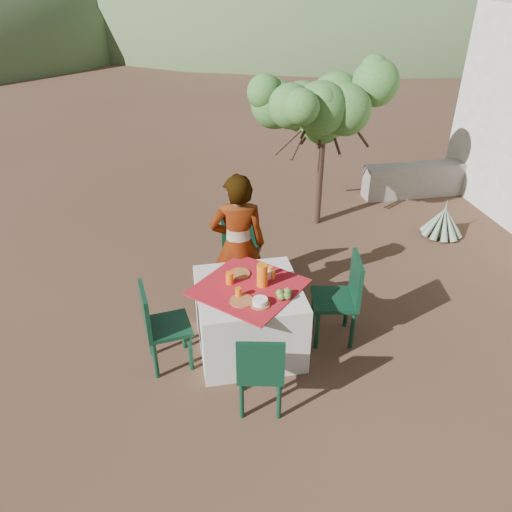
{
  "coord_description": "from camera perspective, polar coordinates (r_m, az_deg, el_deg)",
  "views": [
    {
      "loc": [
        -0.97,
        -3.95,
        3.53
      ],
      "look_at": [
        -0.14,
        0.44,
        0.86
      ],
      "focal_mm": 35.0,
      "sensor_mm": 36.0,
      "label": 1
    }
  ],
  "objects": [
    {
      "name": "white_bowl",
      "position": [
        4.64,
        0.48,
        -5.2
      ],
      "size": [
        0.14,
        0.14,
        0.05
      ],
      "primitive_type": "cylinder",
      "color": "white",
      "rests_on": "bowl_plate"
    },
    {
      "name": "glass_far",
      "position": [
        4.93,
        -3.03,
        -2.52
      ],
      "size": [
        0.08,
        0.08,
        0.12
      ],
      "primitive_type": "cylinder",
      "color": "orange",
      "rests_on": "table"
    },
    {
      "name": "hill_far_center",
      "position": [
        56.15,
        -15.34,
        26.27
      ],
      "size": [
        60.0,
        60.0,
        24.0
      ],
      "primitive_type": "ellipsoid",
      "color": "slate",
      "rests_on": "ground"
    },
    {
      "name": "juice_pitcher",
      "position": [
        4.86,
        0.72,
        -2.2
      ],
      "size": [
        0.11,
        0.11,
        0.24
      ],
      "primitive_type": "cylinder",
      "color": "orange",
      "rests_on": "table"
    },
    {
      "name": "bowl_plate",
      "position": [
        4.66,
        0.47,
        -5.53
      ],
      "size": [
        0.19,
        0.19,
        0.01
      ],
      "primitive_type": "cylinder",
      "color": "brown",
      "rests_on": "table"
    },
    {
      "name": "ground",
      "position": [
        5.39,
        2.38,
        -10.14
      ],
      "size": [
        160.0,
        160.0,
        0.0
      ],
      "primitive_type": "plane",
      "color": "#39251A",
      "rests_on": "ground"
    },
    {
      "name": "hill_far_right",
      "position": [
        57.85,
        21.61,
        25.45
      ],
      "size": [
        36.0,
        36.0,
        14.0
      ],
      "primitive_type": "ellipsoid",
      "color": "slate",
      "rests_on": "ground"
    },
    {
      "name": "fruit_cluster",
      "position": [
        4.74,
        3.19,
        -4.37
      ],
      "size": [
        0.16,
        0.15,
        0.08
      ],
      "color": "#587C2D",
      "rests_on": "table"
    },
    {
      "name": "chair_near",
      "position": [
        4.41,
        0.53,
        -12.85
      ],
      "size": [
        0.48,
        0.48,
        0.88
      ],
      "rotation": [
        0.0,
        0.0,
        2.93
      ],
      "color": "black",
      "rests_on": "ground"
    },
    {
      "name": "jar_left",
      "position": [
        5.01,
        1.89,
        -2.16
      ],
      "size": [
        0.05,
        0.05,
        0.08
      ],
      "primitive_type": "cylinder",
      "color": "orange",
      "rests_on": "table"
    },
    {
      "name": "shrub_tree",
      "position": [
        7.33,
        8.0,
        15.87
      ],
      "size": [
        1.8,
        1.77,
        2.12
      ],
      "color": "#432D21",
      "rests_on": "ground"
    },
    {
      "name": "stone_wall",
      "position": [
        9.25,
        20.0,
        8.33
      ],
      "size": [
        2.6,
        0.35,
        0.55
      ],
      "primitive_type": "cube",
      "color": "gray",
      "rests_on": "ground"
    },
    {
      "name": "jar_right",
      "position": [
        5.07,
        1.61,
        -1.67
      ],
      "size": [
        0.06,
        0.06,
        0.09
      ],
      "primitive_type": "cylinder",
      "color": "orange",
      "rests_on": "table"
    },
    {
      "name": "agave",
      "position": [
        7.81,
        20.57,
        3.64
      ],
      "size": [
        0.61,
        0.58,
        0.64
      ],
      "rotation": [
        0.0,
        0.0,
        0.0
      ],
      "color": "gray",
      "rests_on": "ground"
    },
    {
      "name": "hill_near_right",
      "position": [
        42.15,
        8.12,
        25.75
      ],
      "size": [
        48.0,
        48.0,
        20.0
      ],
      "primitive_type": "ellipsoid",
      "color": "#39512D",
      "rests_on": "ground"
    },
    {
      "name": "chair_right",
      "position": [
        5.24,
        9.87,
        -4.41
      ],
      "size": [
        0.53,
        0.53,
        0.98
      ],
      "rotation": [
        0.0,
        0.0,
        4.53
      ],
      "color": "black",
      "rests_on": "ground"
    },
    {
      "name": "table",
      "position": [
        5.13,
        -0.81,
        -7.03
      ],
      "size": [
        1.3,
        1.3,
        0.76
      ],
      "color": "silver",
      "rests_on": "ground"
    },
    {
      "name": "chair_left",
      "position": [
        4.93,
        -11.0,
        -7.57
      ],
      "size": [
        0.48,
        0.48,
        0.92
      ],
      "rotation": [
        0.0,
        0.0,
        1.71
      ],
      "color": "black",
      "rests_on": "ground"
    },
    {
      "name": "person",
      "position": [
        5.44,
        -2.06,
        1.15
      ],
      "size": [
        0.65,
        0.46,
        1.67
      ],
      "primitive_type": "imported",
      "rotation": [
        0.0,
        0.0,
        3.05
      ],
      "color": "#8C6651",
      "rests_on": "ground"
    },
    {
      "name": "plate_near",
      "position": [
        4.7,
        -1.64,
        -5.13
      ],
      "size": [
        0.23,
        0.23,
        0.01
      ],
      "primitive_type": "cylinder",
      "color": "brown",
      "rests_on": "table"
    },
    {
      "name": "napkin_holder",
      "position": [
        5.0,
        1.49,
        -2.21
      ],
      "size": [
        0.07,
        0.05,
        0.08
      ],
      "primitive_type": "cube",
      "rotation": [
        0.0,
        0.0,
        0.26
      ],
      "color": "white",
      "rests_on": "table"
    },
    {
      "name": "plate_far",
      "position": [
        5.09,
        -1.88,
        -2.01
      ],
      "size": [
        0.21,
        0.21,
        0.01
      ],
      "primitive_type": "cylinder",
      "color": "brown",
      "rests_on": "table"
    },
    {
      "name": "chair_far",
      "position": [
        5.93,
        -1.68,
        0.45
      ],
      "size": [
        0.47,
        0.47,
        0.96
      ],
      "rotation": [
        0.0,
        0.0,
        -0.06
      ],
      "color": "black",
      "rests_on": "ground"
    },
    {
      "name": "glass_near",
      "position": [
        4.74,
        -2.03,
        -4.19
      ],
      "size": [
        0.06,
        0.06,
        0.1
      ],
      "primitive_type": "cylinder",
      "color": "orange",
      "rests_on": "table"
    }
  ]
}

